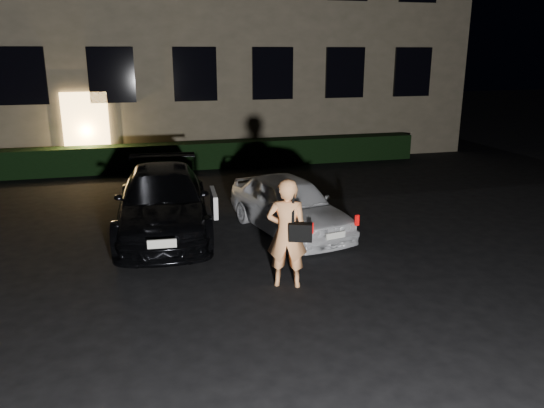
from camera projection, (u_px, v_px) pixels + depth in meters
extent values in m
plane|color=black|center=(290.00, 313.00, 7.80)|extent=(80.00, 80.00, 0.00)
cube|color=#FFC269|center=(87.00, 132.00, 16.78)|extent=(1.40, 0.10, 2.50)
cube|color=black|center=(21.00, 76.00, 15.89)|extent=(1.40, 0.10, 1.70)
cube|color=black|center=(112.00, 75.00, 16.52)|extent=(1.40, 0.10, 1.70)
cube|color=black|center=(195.00, 74.00, 17.15)|extent=(1.40, 0.10, 1.70)
cube|color=black|center=(273.00, 74.00, 17.78)|extent=(1.40, 0.10, 1.70)
cube|color=black|center=(345.00, 73.00, 18.41)|extent=(1.40, 0.10, 1.70)
cube|color=black|center=(412.00, 72.00, 19.04)|extent=(1.40, 0.10, 1.70)
cube|color=black|center=(200.00, 155.00, 17.45)|extent=(15.00, 0.70, 0.85)
imported|color=black|center=(163.00, 201.00, 11.16)|extent=(2.18, 4.72, 1.34)
cube|color=white|center=(214.00, 202.00, 10.50)|extent=(0.15, 0.96, 0.45)
cube|color=silver|center=(162.00, 244.00, 8.93)|extent=(0.49, 0.08, 0.15)
imported|color=white|center=(289.00, 204.00, 11.16)|extent=(2.19, 3.78, 1.21)
cube|color=red|center=(311.00, 228.00, 9.47)|extent=(0.08, 0.06, 0.20)
cube|color=red|center=(357.00, 220.00, 9.92)|extent=(0.08, 0.06, 0.20)
cube|color=silver|center=(336.00, 235.00, 9.71)|extent=(0.40, 0.13, 0.12)
imported|color=#FDA463|center=(287.00, 233.00, 8.48)|extent=(0.77, 0.63, 1.81)
cube|color=black|center=(301.00, 232.00, 8.32)|extent=(0.40, 0.28, 0.29)
cube|color=black|center=(293.00, 206.00, 8.26)|extent=(0.06, 0.07, 0.56)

